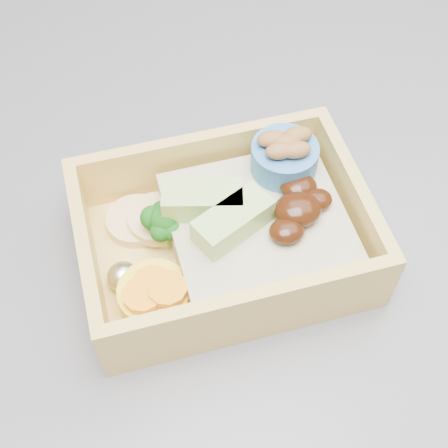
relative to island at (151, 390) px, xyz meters
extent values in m
plane|color=silver|center=(0.00, 0.10, -0.46)|extent=(3.50, 3.50, 0.00)
cube|color=brown|center=(0.00, 0.00, -0.02)|extent=(1.20, 0.80, 0.88)
cube|color=#3A3A3F|center=(0.00, 0.00, 0.44)|extent=(1.24, 0.84, 0.04)
cube|color=#DEBB5C|center=(0.08, -0.09, 0.46)|extent=(0.20, 0.15, 0.01)
cube|color=#DEBB5C|center=(0.08, -0.03, 0.49)|extent=(0.19, 0.02, 0.05)
cube|color=#DEBB5C|center=(0.09, -0.15, 0.49)|extent=(0.19, 0.02, 0.05)
cube|color=#DEBB5C|center=(0.17, -0.08, 0.49)|extent=(0.02, 0.12, 0.05)
cube|color=#DEBB5C|center=(0.00, -0.10, 0.49)|extent=(0.02, 0.12, 0.05)
cube|color=tan|center=(0.11, -0.09, 0.48)|extent=(0.12, 0.11, 0.03)
ellipsoid|color=black|center=(0.13, -0.09, 0.50)|extent=(0.03, 0.03, 0.02)
ellipsoid|color=black|center=(0.14, -0.08, 0.50)|extent=(0.03, 0.02, 0.01)
ellipsoid|color=black|center=(0.12, -0.11, 0.50)|extent=(0.02, 0.02, 0.01)
ellipsoid|color=black|center=(0.15, -0.09, 0.50)|extent=(0.02, 0.02, 0.01)
cube|color=#A1CC6B|center=(0.09, -0.10, 0.51)|extent=(0.06, 0.05, 0.02)
cube|color=#A1CC6B|center=(0.07, -0.08, 0.51)|extent=(0.06, 0.03, 0.02)
cylinder|color=#709550|center=(0.05, -0.08, 0.48)|extent=(0.01, 0.01, 0.02)
sphere|color=#165B14|center=(0.05, -0.08, 0.49)|extent=(0.02, 0.02, 0.02)
sphere|color=#165B14|center=(0.05, -0.07, 0.49)|extent=(0.02, 0.02, 0.02)
sphere|color=#165B14|center=(0.04, -0.07, 0.49)|extent=(0.02, 0.02, 0.02)
sphere|color=#165B14|center=(0.05, -0.09, 0.49)|extent=(0.01, 0.01, 0.01)
sphere|color=#165B14|center=(0.04, -0.08, 0.49)|extent=(0.01, 0.01, 0.01)
sphere|color=#165B14|center=(0.05, -0.07, 0.49)|extent=(0.01, 0.01, 0.01)
cylinder|color=yellow|center=(0.03, -0.13, 0.48)|extent=(0.05, 0.05, 0.02)
cylinder|color=orange|center=(0.03, -0.12, 0.49)|extent=(0.02, 0.02, 0.00)
cylinder|color=orange|center=(0.03, -0.13, 0.49)|extent=(0.02, 0.02, 0.00)
cylinder|color=orange|center=(0.04, -0.13, 0.49)|extent=(0.02, 0.02, 0.00)
cylinder|color=#D3B37A|center=(0.03, -0.06, 0.47)|extent=(0.04, 0.04, 0.01)
cylinder|color=#D3B37A|center=(0.04, -0.06, 0.48)|extent=(0.04, 0.04, 0.01)
ellipsoid|color=silver|center=(0.06, -0.05, 0.48)|extent=(0.02, 0.02, 0.02)
ellipsoid|color=silver|center=(0.01, -0.11, 0.48)|extent=(0.02, 0.02, 0.02)
cylinder|color=#3677BA|center=(0.13, -0.05, 0.51)|extent=(0.05, 0.05, 0.02)
ellipsoid|color=brown|center=(0.13, -0.05, 0.52)|extent=(0.02, 0.01, 0.01)
ellipsoid|color=brown|center=(0.14, -0.05, 0.52)|extent=(0.02, 0.01, 0.01)
ellipsoid|color=brown|center=(0.12, -0.05, 0.52)|extent=(0.02, 0.01, 0.01)
ellipsoid|color=brown|center=(0.14, -0.06, 0.52)|extent=(0.02, 0.01, 0.01)
ellipsoid|color=brown|center=(0.13, -0.06, 0.52)|extent=(0.02, 0.01, 0.01)
camera|label=1|loc=(0.04, -0.32, 0.83)|focal=50.00mm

